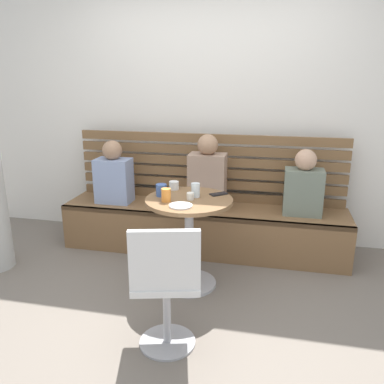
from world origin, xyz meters
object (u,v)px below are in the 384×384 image
Objects in this scene: cup_espresso_small at (190,196)px; person_child_middle at (304,186)px; cup_tumbler_orange at (166,195)px; white_chair at (166,284)px; person_adult at (207,176)px; cup_ceramic_white at (174,185)px; person_child_left at (114,175)px; plate_small at (181,206)px; phone_on_table at (219,194)px; cup_mug_blue at (161,190)px; booth_bench at (203,228)px; cafe_table at (189,225)px; cup_water_clear at (196,190)px.

person_child_middle is at bearing 39.30° from cup_espresso_small.
white_chair is at bearing -74.59° from cup_tumbler_orange.
person_adult reaches higher than cup_ceramic_white.
person_child_left is at bearing 148.72° from cup_ceramic_white.
plate_small reaches higher than phone_on_table.
person_adult is at bearing -19.96° from phone_on_table.
cup_tumbler_orange reaches higher than phone_on_table.
person_child_middle is (0.85, 1.51, 0.24)m from white_chair.
plate_small is (0.14, -0.09, -0.04)m from cup_tumbler_orange.
person_adult reaches higher than phone_on_table.
cup_mug_blue reaches higher than phone_on_table.
cup_mug_blue reaches higher than plate_small.
cup_tumbler_orange reaches higher than cup_espresso_small.
cup_tumbler_orange is (-0.14, -0.79, 0.57)m from booth_bench.
person_child_middle is 1.18m from cup_ceramic_white.
cafe_table is 1.24× the size of person_child_middle.
booth_bench is at bearing 92.60° from cup_espresso_small.
cup_water_clear reaches higher than cafe_table.
cup_mug_blue is 0.20m from cup_ceramic_white.
white_chair reaches higher than booth_bench.
cup_water_clear is at bearing -84.88° from booth_bench.
cup_espresso_small is 0.31m from cup_ceramic_white.
person_child_left is (-0.91, 0.66, 0.19)m from cafe_table.
cup_tumbler_orange is at bearing -45.36° from person_child_left.
person_child_middle reaches higher than plate_small.
cup_mug_blue is (-0.21, -0.66, 0.57)m from booth_bench.
person_child_left is at bearing 147.43° from cup_water_clear.
cafe_table is 0.30m from plate_small.
cup_water_clear is at bearing -32.57° from person_child_left.
booth_bench is at bearing 80.16° from cup_tumbler_orange.
person_adult reaches higher than booth_bench.
cafe_table is 1.06× the size of person_adult.
person_child_middle is 7.43× the size of cup_ceramic_white.
booth_bench is 24.55× the size of cup_water_clear.
cafe_table is 7.40× the size of cup_tumbler_orange.
white_chair is at bearing -84.65° from plate_small.
booth_bench is 4.54× the size of person_child_middle.
cup_espresso_small is at bearing -107.40° from cup_water_clear.
person_adult reaches higher than person_child_left.
person_child_middle reaches higher than booth_bench.
person_adult is 8.76× the size of cup_ceramic_white.
cafe_table is at bearing -91.89° from person_adult.
cup_ceramic_white is at bearing 143.33° from cup_water_clear.
person_child_left is 1.03× the size of person_child_middle.
phone_on_table is at bearing 35.71° from cup_tumbler_orange.
cafe_table is 5.29× the size of phone_on_table.
cup_water_clear is at bearing 7.03° from cup_mug_blue.
cup_ceramic_white reaches higher than cafe_table.
cafe_table is at bearing 87.64° from phone_on_table.
cup_mug_blue is at bearing 134.12° from plate_small.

